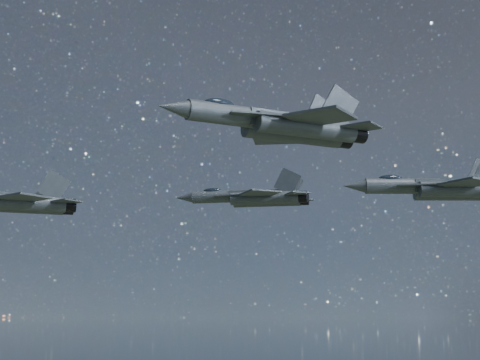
{
  "coord_description": "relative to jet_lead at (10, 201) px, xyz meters",
  "views": [
    {
      "loc": [
        -1.31,
        -72.6,
        136.35
      ],
      "look_at": [
        3.59,
        0.07,
        150.02
      ],
      "focal_mm": 55.0,
      "sensor_mm": 36.0,
      "label": 1
    }
  ],
  "objects": [
    {
      "name": "jet_slot",
      "position": [
        42.88,
        0.23,
        1.79
      ],
      "size": [
        17.8,
        12.6,
        4.52
      ],
      "rotation": [
        0.0,
        0.0,
        -0.05
      ],
      "color": "#31393E"
    },
    {
      "name": "jet_right",
      "position": [
        24.65,
        -14.88,
        4.05
      ],
      "size": [
        18.11,
        11.99,
        4.62
      ],
      "rotation": [
        0.0,
        0.0,
        0.38
      ],
      "color": "#31393E"
    },
    {
      "name": "jet_lead",
      "position": [
        0.0,
        0.0,
        0.0
      ],
      "size": [
        16.38,
        11.08,
        4.12
      ],
      "rotation": [
        0.0,
        0.0,
        0.28
      ],
      "color": "#31393E"
    },
    {
      "name": "jet_left",
      "position": [
        25.56,
        21.99,
        4.24
      ],
      "size": [
        18.33,
        12.47,
        4.61
      ],
      "rotation": [
        0.0,
        0.0,
        -0.25
      ],
      "color": "#31393E"
    }
  ]
}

